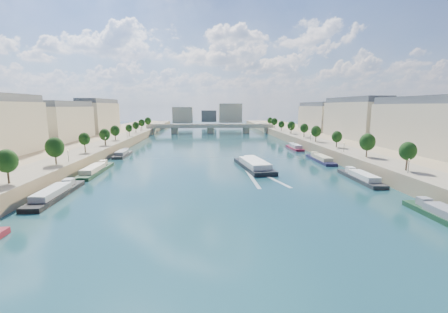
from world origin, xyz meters
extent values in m
plane|color=#0B2A32|center=(0.00, 100.00, 0.00)|extent=(700.00, 700.00, 0.00)
cube|color=#9E8460|center=(-72.00, 100.00, 2.50)|extent=(44.00, 520.00, 5.00)
cube|color=#9E8460|center=(72.00, 100.00, 2.50)|extent=(44.00, 520.00, 5.00)
cube|color=gray|center=(-57.00, 100.00, 5.05)|extent=(14.00, 520.00, 0.10)
cube|color=gray|center=(57.00, 100.00, 5.05)|extent=(14.00, 520.00, 0.10)
cylinder|color=#382B1E|center=(-55.00, 42.00, 6.91)|extent=(0.50, 0.50, 3.82)
ellipsoid|color=black|center=(-55.00, 42.00, 10.50)|extent=(4.80, 4.80, 5.52)
cylinder|color=#382B1E|center=(-55.00, 66.00, 6.91)|extent=(0.50, 0.50, 3.82)
ellipsoid|color=black|center=(-55.00, 66.00, 10.50)|extent=(4.80, 4.80, 5.52)
cylinder|color=#382B1E|center=(-55.00, 90.00, 6.91)|extent=(0.50, 0.50, 3.82)
ellipsoid|color=black|center=(-55.00, 90.00, 10.50)|extent=(4.80, 4.80, 5.52)
cylinder|color=#382B1E|center=(-55.00, 114.00, 6.91)|extent=(0.50, 0.50, 3.82)
ellipsoid|color=black|center=(-55.00, 114.00, 10.50)|extent=(4.80, 4.80, 5.52)
cylinder|color=#382B1E|center=(-55.00, 138.00, 6.91)|extent=(0.50, 0.50, 3.82)
ellipsoid|color=black|center=(-55.00, 138.00, 10.50)|extent=(4.80, 4.80, 5.52)
cylinder|color=#382B1E|center=(-55.00, 162.00, 6.91)|extent=(0.50, 0.50, 3.82)
ellipsoid|color=black|center=(-55.00, 162.00, 10.50)|extent=(4.80, 4.80, 5.52)
cylinder|color=#382B1E|center=(-55.00, 186.00, 6.91)|extent=(0.50, 0.50, 3.82)
ellipsoid|color=black|center=(-55.00, 186.00, 10.50)|extent=(4.80, 4.80, 5.52)
cylinder|color=#382B1E|center=(-55.00, 210.00, 6.91)|extent=(0.50, 0.50, 3.82)
ellipsoid|color=black|center=(-55.00, 210.00, 10.50)|extent=(4.80, 4.80, 5.52)
cylinder|color=#382B1E|center=(-55.00, 234.00, 6.91)|extent=(0.50, 0.50, 3.82)
ellipsoid|color=black|center=(-55.00, 234.00, 10.50)|extent=(4.80, 4.80, 5.52)
cylinder|color=#382B1E|center=(55.00, 50.00, 6.91)|extent=(0.50, 0.50, 3.82)
ellipsoid|color=black|center=(55.00, 50.00, 10.50)|extent=(4.80, 4.80, 5.52)
cylinder|color=#382B1E|center=(55.00, 74.00, 6.91)|extent=(0.50, 0.50, 3.82)
ellipsoid|color=black|center=(55.00, 74.00, 10.50)|extent=(4.80, 4.80, 5.52)
cylinder|color=#382B1E|center=(55.00, 98.00, 6.91)|extent=(0.50, 0.50, 3.82)
ellipsoid|color=black|center=(55.00, 98.00, 10.50)|extent=(4.80, 4.80, 5.52)
cylinder|color=#382B1E|center=(55.00, 122.00, 6.91)|extent=(0.50, 0.50, 3.82)
ellipsoid|color=black|center=(55.00, 122.00, 10.50)|extent=(4.80, 4.80, 5.52)
cylinder|color=#382B1E|center=(55.00, 146.00, 6.91)|extent=(0.50, 0.50, 3.82)
ellipsoid|color=black|center=(55.00, 146.00, 10.50)|extent=(4.80, 4.80, 5.52)
cylinder|color=#382B1E|center=(55.00, 170.00, 6.91)|extent=(0.50, 0.50, 3.82)
ellipsoid|color=black|center=(55.00, 170.00, 10.50)|extent=(4.80, 4.80, 5.52)
cylinder|color=#382B1E|center=(55.00, 194.00, 6.91)|extent=(0.50, 0.50, 3.82)
ellipsoid|color=black|center=(55.00, 194.00, 10.50)|extent=(4.80, 4.80, 5.52)
cylinder|color=#382B1E|center=(55.00, 218.00, 6.91)|extent=(0.50, 0.50, 3.82)
ellipsoid|color=black|center=(55.00, 218.00, 10.50)|extent=(4.80, 4.80, 5.52)
cylinder|color=#382B1E|center=(55.00, 242.00, 6.91)|extent=(0.50, 0.50, 3.82)
ellipsoid|color=black|center=(55.00, 242.00, 10.50)|extent=(4.80, 4.80, 5.52)
cylinder|color=black|center=(-52.50, 70.00, 7.00)|extent=(0.14, 0.14, 4.00)
sphere|color=#FFE5B2|center=(-52.50, 70.00, 9.10)|extent=(0.36, 0.36, 0.36)
cylinder|color=black|center=(-52.50, 110.00, 7.00)|extent=(0.14, 0.14, 4.00)
sphere|color=#FFE5B2|center=(-52.50, 110.00, 9.10)|extent=(0.36, 0.36, 0.36)
cylinder|color=black|center=(-52.50, 150.00, 7.00)|extent=(0.14, 0.14, 4.00)
sphere|color=#FFE5B2|center=(-52.50, 150.00, 9.10)|extent=(0.36, 0.36, 0.36)
cylinder|color=black|center=(-52.50, 190.00, 7.00)|extent=(0.14, 0.14, 4.00)
sphere|color=#FFE5B2|center=(-52.50, 190.00, 9.10)|extent=(0.36, 0.36, 0.36)
cylinder|color=black|center=(52.50, 45.00, 7.00)|extent=(0.14, 0.14, 4.00)
sphere|color=#FFE5B2|center=(52.50, 45.00, 9.10)|extent=(0.36, 0.36, 0.36)
cylinder|color=black|center=(52.50, 85.00, 7.00)|extent=(0.14, 0.14, 4.00)
sphere|color=#FFE5B2|center=(52.50, 85.00, 9.10)|extent=(0.36, 0.36, 0.36)
cylinder|color=black|center=(52.50, 125.00, 7.00)|extent=(0.14, 0.14, 4.00)
sphere|color=#FFE5B2|center=(52.50, 125.00, 9.10)|extent=(0.36, 0.36, 0.36)
cylinder|color=black|center=(52.50, 165.00, 7.00)|extent=(0.14, 0.14, 4.00)
sphere|color=#FFE5B2|center=(52.50, 165.00, 9.10)|extent=(0.36, 0.36, 0.36)
cylinder|color=black|center=(52.50, 205.00, 7.00)|extent=(0.14, 0.14, 4.00)
sphere|color=#FFE5B2|center=(52.50, 205.00, 9.10)|extent=(0.36, 0.36, 0.36)
cube|color=#BDAF91|center=(-85.00, 141.00, 15.00)|extent=(16.00, 52.00, 20.00)
cube|color=#474C54|center=(-85.00, 141.00, 26.60)|extent=(14.72, 50.44, 3.20)
cube|color=#BDAF91|center=(-85.00, 199.00, 15.00)|extent=(16.00, 52.00, 20.00)
cube|color=#474C54|center=(-85.00, 199.00, 26.60)|extent=(14.72, 50.44, 3.20)
cube|color=#BDAF91|center=(85.00, 83.00, 15.00)|extent=(16.00, 52.00, 20.00)
cube|color=#474C54|center=(85.00, 83.00, 26.60)|extent=(14.72, 50.44, 3.20)
cube|color=#BDAF91|center=(85.00, 141.00, 15.00)|extent=(16.00, 52.00, 20.00)
cube|color=#474C54|center=(85.00, 141.00, 26.60)|extent=(14.72, 50.44, 3.20)
cube|color=#BDAF91|center=(85.00, 199.00, 15.00)|extent=(16.00, 52.00, 20.00)
cube|color=#474C54|center=(85.00, 199.00, 26.60)|extent=(14.72, 50.44, 3.20)
cube|color=#BDAF91|center=(-30.00, 310.00, 14.00)|extent=(22.00, 18.00, 18.00)
cube|color=#BDAF91|center=(25.00, 320.00, 16.00)|extent=(26.00, 20.00, 22.00)
cube|color=#474C54|center=(0.00, 335.00, 12.00)|extent=(18.00, 16.00, 14.00)
cube|color=#C1B79E|center=(0.00, 233.18, 6.20)|extent=(112.00, 11.00, 2.20)
cube|color=#C1B79E|center=(0.00, 228.18, 7.70)|extent=(112.00, 0.80, 0.90)
cube|color=#C1B79E|center=(0.00, 238.18, 7.70)|extent=(112.00, 0.80, 0.90)
cylinder|color=#C1B79E|center=(-32.00, 233.18, 2.50)|extent=(6.40, 6.40, 5.00)
cylinder|color=#C1B79E|center=(0.00, 233.18, 2.50)|extent=(6.40, 6.40, 5.00)
cylinder|color=#C1B79E|center=(32.00, 233.18, 2.50)|extent=(6.40, 6.40, 5.00)
cube|color=#C1B79E|center=(-52.00, 233.18, 2.50)|extent=(6.00, 12.00, 5.00)
cube|color=#C1B79E|center=(52.00, 233.18, 2.50)|extent=(6.00, 12.00, 5.00)
cube|color=black|center=(13.61, 79.26, 0.49)|extent=(12.67, 31.39, 2.18)
cube|color=white|center=(13.61, 76.82, 2.56)|extent=(9.70, 20.60, 1.96)
cube|color=white|center=(13.61, 88.41, 2.48)|extent=(4.80, 4.20, 1.80)
cube|color=silver|center=(10.41, 62.26, 0.02)|extent=(1.47, 26.01, 0.04)
cube|color=silver|center=(16.81, 62.26, 0.02)|extent=(7.71, 25.46, 0.04)
cube|color=black|center=(-45.50, 45.35, 0.30)|extent=(5.00, 26.22, 1.80)
cube|color=#ADB3B9|center=(-45.50, 43.25, 2.00)|extent=(4.10, 14.42, 1.60)
cube|color=#ADB3B9|center=(-45.50, 53.21, 2.10)|extent=(2.50, 3.15, 1.80)
cube|color=#173922|center=(-45.50, 75.20, 0.30)|extent=(5.00, 27.70, 1.80)
cube|color=beige|center=(-45.50, 72.98, 2.00)|extent=(4.10, 15.23, 1.60)
cube|color=beige|center=(-45.50, 83.51, 2.10)|extent=(2.50, 3.32, 1.80)
cube|color=#29292C|center=(-45.50, 112.24, 0.30)|extent=(5.00, 20.15, 1.80)
cube|color=gray|center=(-45.50, 110.63, 2.00)|extent=(4.10, 11.08, 1.60)
cube|color=gray|center=(-45.50, 118.29, 2.10)|extent=(2.50, 2.42, 1.80)
cube|color=#183D24|center=(45.50, 22.89, 0.30)|extent=(5.00, 19.93, 1.80)
cube|color=gray|center=(45.50, 28.87, 2.10)|extent=(2.50, 2.39, 1.80)
cube|color=#28292B|center=(45.50, 57.51, 0.30)|extent=(5.00, 23.63, 1.80)
cube|color=silver|center=(45.50, 55.62, 2.00)|extent=(4.10, 13.00, 1.60)
cube|color=silver|center=(45.50, 64.60, 2.10)|extent=(2.50, 2.84, 1.80)
cube|color=#1E1C3E|center=(45.50, 92.00, 0.30)|extent=(5.00, 24.63, 1.80)
cube|color=beige|center=(45.50, 90.03, 2.00)|extent=(4.10, 13.54, 1.60)
cube|color=beige|center=(45.50, 99.39, 2.10)|extent=(2.50, 2.96, 1.80)
cube|color=maroon|center=(45.50, 130.16, 0.30)|extent=(5.00, 20.69, 1.80)
cube|color=#ACB3B9|center=(45.50, 128.50, 2.00)|extent=(4.10, 11.38, 1.60)
cube|color=#ACB3B9|center=(45.50, 136.36, 2.10)|extent=(2.50, 2.48, 1.80)
camera|label=1|loc=(-5.48, -34.94, 24.06)|focal=24.00mm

